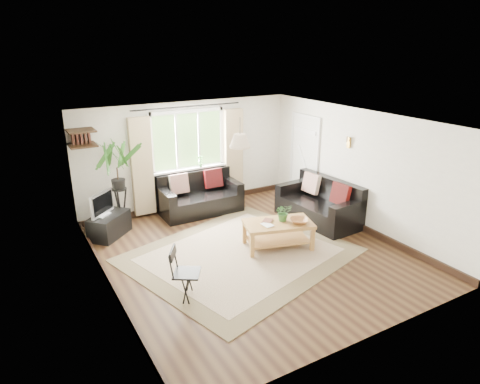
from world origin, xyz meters
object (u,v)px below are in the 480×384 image
sofa_back (200,195)px  tv_stand (109,225)px  folding_chair (187,274)px  palm_stand (119,185)px  sofa_right (318,202)px  coffee_table (278,235)px

sofa_back → tv_stand: bearing=-172.7°
folding_chair → palm_stand: bearing=34.4°
sofa_right → tv_stand: (-4.01, 1.45, -0.20)m
folding_chair → sofa_back: bearing=3.9°
sofa_right → palm_stand: size_ratio=1.00×
tv_stand → folding_chair: 2.80m
coffee_table → sofa_back: bearing=102.5°
sofa_right → coffee_table: size_ratio=1.47×
tv_stand → palm_stand: palm_stand is taller
sofa_back → tv_stand: (-2.06, -0.24, -0.19)m
sofa_back → tv_stand: size_ratio=2.11×
sofa_back → sofa_right: sofa_right is taller
coffee_table → tv_stand: 3.29m
palm_stand → coffee_table: bearing=-46.8°
folding_chair → coffee_table: bearing=-39.5°
palm_stand → folding_chair: palm_stand is taller
sofa_back → folding_chair: bearing=-117.5°
tv_stand → folding_chair: bearing=-122.7°
coffee_table → palm_stand: palm_stand is taller
palm_stand → folding_chair: size_ratio=2.22×
palm_stand → sofa_right: bearing=-26.0°
sofa_back → palm_stand: 1.80m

